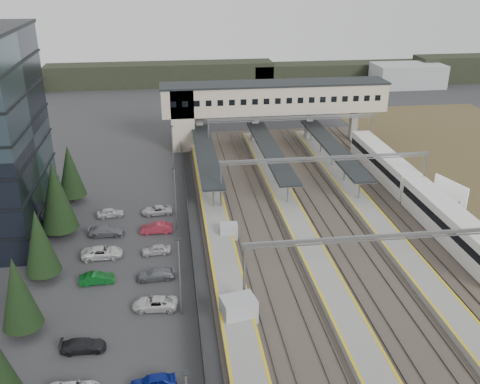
{
  "coord_description": "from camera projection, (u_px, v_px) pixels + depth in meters",
  "views": [
    {
      "loc": [
        -8.08,
        -50.27,
        30.68
      ],
      "look_at": [
        0.14,
        11.06,
        4.0
      ],
      "focal_mm": 40.0,
      "sensor_mm": 36.0,
      "label": 1
    }
  ],
  "objects": [
    {
      "name": "treeline_far",
      "position": [
        287.0,
        73.0,
        144.6
      ],
      "size": [
        170.0,
        19.0,
        7.0
      ],
      "color": "black",
      "rests_on": "ground"
    },
    {
      "name": "conifer_row",
      "position": [
        30.0,
        258.0,
        50.77
      ],
      "size": [
        4.42,
        49.82,
        9.5
      ],
      "color": "black",
      "rests_on": "ground"
    },
    {
      "name": "ground",
      "position": [
        252.0,
        265.0,
        58.88
      ],
      "size": [
        220.0,
        220.0,
        0.0
      ],
      "primitive_type": "plane",
      "color": "#2B2B2D",
      "rests_on": "ground"
    },
    {
      "name": "lampposts",
      "position": [
        177.0,
        229.0,
        57.33
      ],
      "size": [
        0.5,
        53.25,
        8.07
      ],
      "color": "slate",
      "rests_on": "ground"
    },
    {
      "name": "canopies",
      "position": [
        270.0,
        150.0,
        82.76
      ],
      "size": [
        23.1,
        30.0,
        3.28
      ],
      "color": "black",
      "rests_on": "ground"
    },
    {
      "name": "car_park",
      "position": [
        124.0,
        302.0,
        51.43
      ],
      "size": [
        10.61,
        44.39,
        1.29
      ],
      "color": "#AFB0B4",
      "rests_on": "ground"
    },
    {
      "name": "relay_cabin_far",
      "position": [
        229.0,
        232.0,
        63.99
      ],
      "size": [
        2.2,
        1.87,
        1.94
      ],
      "color": "#9EA0A2",
      "rests_on": "ground"
    },
    {
      "name": "gantries",
      "position": [
        353.0,
        198.0,
        60.7
      ],
      "size": [
        28.4,
        62.28,
        7.17
      ],
      "color": "slate",
      "rests_on": "ground"
    },
    {
      "name": "fence",
      "position": [
        190.0,
        239.0,
        62.24
      ],
      "size": [
        0.08,
        90.0,
        2.0
      ],
      "color": "#26282B",
      "rests_on": "ground"
    },
    {
      "name": "train",
      "position": [
        413.0,
        191.0,
        72.29
      ],
      "size": [
        3.08,
        42.79,
        3.87
      ],
      "color": "white",
      "rests_on": "ground"
    },
    {
      "name": "billboard",
      "position": [
        450.0,
        193.0,
        68.98
      ],
      "size": [
        1.72,
        5.66,
        4.93
      ],
      "color": "slate",
      "rests_on": "ground"
    },
    {
      "name": "relay_cabin_near",
      "position": [
        239.0,
        310.0,
        49.02
      ],
      "size": [
        3.49,
        2.85,
        2.58
      ],
      "color": "#9EA0A2",
      "rests_on": "ground"
    },
    {
      "name": "footbridge",
      "position": [
        259.0,
        101.0,
        94.91
      ],
      "size": [
        40.4,
        6.4,
        11.2
      ],
      "color": "#C6B39C",
      "rests_on": "ground"
    },
    {
      "name": "rail_corridor",
      "position": [
        322.0,
        236.0,
        64.46
      ],
      "size": [
        34.0,
        90.0,
        0.92
      ],
      "color": "#3C352D",
      "rests_on": "ground"
    }
  ]
}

